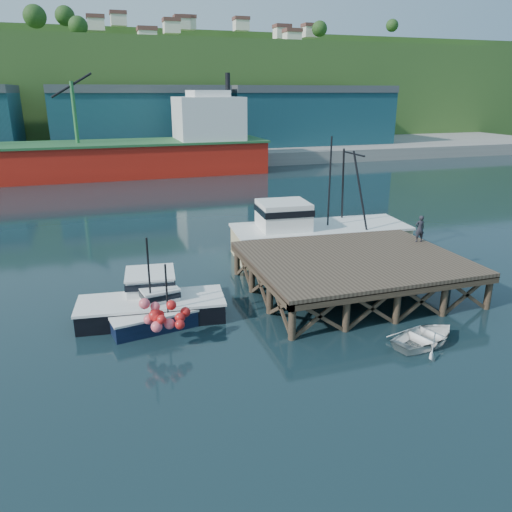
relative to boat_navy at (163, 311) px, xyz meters
name	(u,v)px	position (x,y,z in m)	size (l,w,h in m)	color
ground	(264,301)	(5.75, 1.00, -0.69)	(300.00, 300.00, 0.00)	black
wharf	(354,260)	(11.25, 0.82, 1.25)	(12.00, 10.00, 2.62)	brown
far_quay	(139,150)	(5.75, 71.00, 0.31)	(160.00, 40.00, 2.00)	gray
warehouse_mid	(140,121)	(5.75, 66.00, 5.81)	(28.00, 16.00, 9.00)	#1A4758
warehouse_right	(303,118)	(35.75, 66.00, 5.81)	(30.00, 16.00, 9.00)	#1A4758
cargo_ship	(91,153)	(-2.72, 49.00, 2.62)	(55.50, 10.00, 13.75)	red
hillside	(123,92)	(5.75, 101.00, 10.31)	(220.00, 50.00, 22.00)	#2D511E
boat_navy	(163,311)	(0.00, 0.00, 0.00)	(5.73, 3.48, 3.42)	#0D1732
boat_black	(152,302)	(-0.46, 0.96, 0.16)	(7.73, 6.45, 4.61)	black
trawler	(317,232)	(12.10, 7.85, 1.03)	(12.80, 5.40, 8.37)	beige
dinghy	(426,336)	(11.33, -6.05, -0.31)	(2.62, 3.67, 0.76)	white
dockworker	(420,229)	(16.65, 2.33, 2.29)	(0.63, 0.41, 1.72)	black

